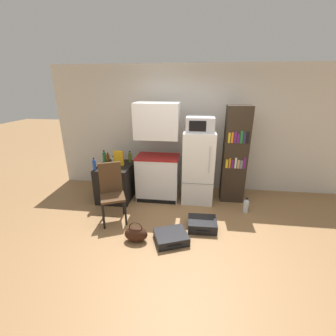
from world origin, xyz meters
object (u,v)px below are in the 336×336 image
(microwave, at_px, (200,124))
(handbag, at_px, (136,234))
(chair, at_px, (112,188))
(kitchen_hutch, at_px, (158,157))
(side_table, at_px, (116,182))
(suitcase_large_flat, at_px, (171,237))
(bottle_blue_soda, at_px, (94,165))
(bottle_green_tall, at_px, (104,158))
(bookshelf, at_px, (235,155))
(suitcase_small_flat, at_px, (202,224))
(bottle_olive_oil, at_px, (130,157))
(bottle_milk_white, at_px, (113,161))
(bottle_amber_beer, at_px, (108,158))
(cereal_box, at_px, (119,158))
(bowl, at_px, (112,168))
(refrigerator, at_px, (198,167))
(water_bottle_front, at_px, (246,206))

(microwave, bearing_deg, handbag, -121.91)
(chair, bearing_deg, kitchen_hutch, 29.61)
(side_table, xyz_separation_m, handbag, (0.78, -1.36, -0.24))
(kitchen_hutch, distance_m, suitcase_large_flat, 1.71)
(microwave, bearing_deg, suitcase_large_flat, -105.11)
(bottle_blue_soda, relative_size, bottle_green_tall, 0.89)
(bookshelf, distance_m, bottle_green_tall, 2.67)
(side_table, bearing_deg, suitcase_large_flat, -44.66)
(microwave, relative_size, suitcase_small_flat, 1.09)
(microwave, bearing_deg, side_table, -176.21)
(side_table, bearing_deg, bottle_green_tall, 157.55)
(bottle_blue_soda, bearing_deg, bottle_green_tall, 84.77)
(bottle_olive_oil, relative_size, suitcase_small_flat, 0.50)
(chair, bearing_deg, suitcase_large_flat, -49.27)
(bottle_milk_white, bearing_deg, bottle_amber_beer, 140.12)
(bookshelf, relative_size, cereal_box, 6.44)
(bottle_blue_soda, distance_m, bowl, 0.34)
(bottle_milk_white, distance_m, bottle_green_tall, 0.20)
(kitchen_hutch, bearing_deg, cereal_box, -172.40)
(microwave, height_order, cereal_box, microwave)
(microwave, bearing_deg, bottle_green_tall, -179.78)
(microwave, relative_size, handbag, 1.46)
(bottle_blue_soda, height_order, suitcase_small_flat, bottle_blue_soda)
(bookshelf, xyz_separation_m, cereal_box, (-2.32, -0.22, -0.08))
(handbag, bearing_deg, bottle_green_tall, 125.06)
(refrigerator, relative_size, suitcase_small_flat, 2.99)
(bottle_green_tall, distance_m, handbag, 1.94)
(bottle_amber_beer, bearing_deg, kitchen_hutch, -5.54)
(water_bottle_front, bearing_deg, suitcase_large_flat, -141.87)
(refrigerator, xyz_separation_m, suitcase_large_flat, (-0.38, -1.41, -0.66))
(suitcase_small_flat, height_order, water_bottle_front, water_bottle_front)
(suitcase_small_flat, bearing_deg, water_bottle_front, 35.70)
(bookshelf, relative_size, water_bottle_front, 6.52)
(cereal_box, relative_size, suitcase_small_flat, 0.62)
(bottle_amber_beer, relative_size, bottle_green_tall, 0.68)
(refrigerator, bearing_deg, water_bottle_front, -22.40)
(bottle_blue_soda, relative_size, bottle_amber_beer, 1.31)
(suitcase_large_flat, bearing_deg, bookshelf, 32.60)
(bottle_milk_white, bearing_deg, chair, -72.47)
(cereal_box, height_order, water_bottle_front, cereal_box)
(side_table, distance_m, cereal_box, 0.52)
(side_table, bearing_deg, refrigerator, 3.84)
(suitcase_small_flat, xyz_separation_m, water_bottle_front, (0.83, 0.64, 0.04))
(bottle_amber_beer, bearing_deg, side_table, -44.72)
(bottle_blue_soda, bearing_deg, cereal_box, 40.56)
(chair, height_order, water_bottle_front, chair)
(kitchen_hutch, distance_m, microwave, 1.06)
(refrigerator, distance_m, bookshelf, 0.77)
(suitcase_large_flat, relative_size, suitcase_small_flat, 1.25)
(cereal_box, bearing_deg, microwave, 3.45)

